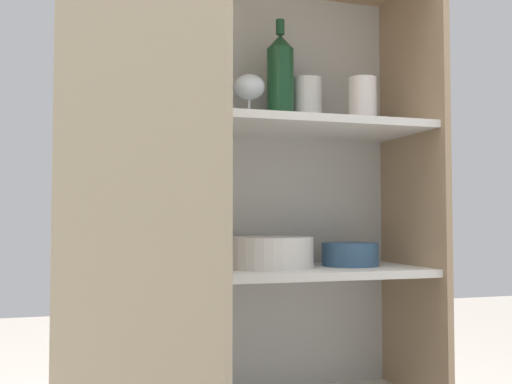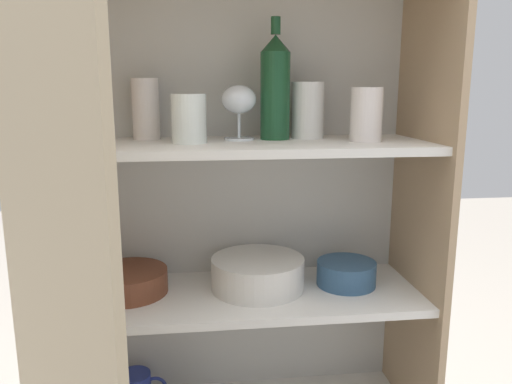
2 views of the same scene
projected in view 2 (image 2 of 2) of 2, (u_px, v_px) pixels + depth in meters
cupboard_back_panel at (234, 252)px, 1.41m from camera, size 0.95×0.02×1.46m
cupboard_side_left at (46, 282)px, 1.19m from camera, size 0.02×0.35×1.46m
cupboard_side_right at (415, 266)px, 1.30m from camera, size 0.02×0.35×1.46m
shelf_board_middle at (239, 296)px, 1.26m from camera, size 0.91×0.32×0.02m
shelf_board_upper at (238, 146)px, 1.18m from camera, size 0.91×0.32×0.02m
cupboard_door at (61, 361)px, 0.85m from camera, size 0.28×0.40×1.46m
tumbler_glass_0 at (308, 110)px, 1.26m from camera, size 0.08×0.08×0.14m
tumbler_glass_1 at (189, 119)px, 1.15m from camera, size 0.08×0.08×0.11m
tumbler_glass_2 at (366, 115)px, 1.18m from camera, size 0.08×0.08×0.13m
tumbler_glass_3 at (146, 109)px, 1.24m from camera, size 0.07×0.07×0.15m
wine_glass_0 at (239, 102)px, 1.21m from camera, size 0.09×0.09×0.13m
wine_bottle at (275, 87)px, 1.22m from camera, size 0.07×0.07×0.29m
plate_stack_white at (258, 273)px, 1.28m from camera, size 0.24×0.24×0.08m
mixing_bowl_large at (127, 280)px, 1.25m from camera, size 0.20×0.20×0.06m
serving_bowl_small at (346, 272)px, 1.30m from camera, size 0.15×0.15×0.06m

